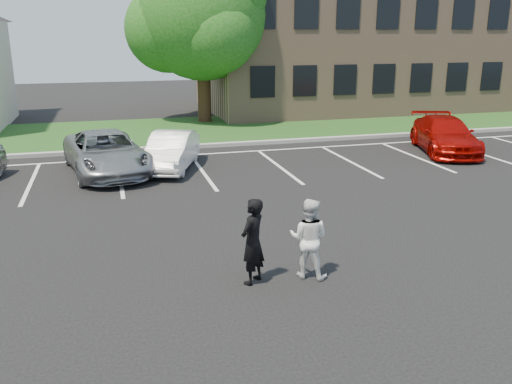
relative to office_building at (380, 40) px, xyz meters
The scene contains 11 objects.
ground_plane 26.40m from the office_building, 122.48° to the right, with size 90.00×90.00×0.00m, color black.
curb 17.68m from the office_building, 144.48° to the right, with size 40.00×0.30×0.15m, color gray.
grass_strip 15.78m from the office_building, 156.82° to the right, with size 44.00×8.00×0.08m, color #274B1C.
stall_lines 18.60m from the office_building, 134.01° to the right, with size 34.00×5.36×0.01m.
office_building is the anchor object (origin of this frame).
tree 12.46m from the office_building, 163.82° to the right, with size 7.80×7.20×8.80m.
man_black_suit 27.33m from the office_building, 122.53° to the right, with size 0.62×0.41×1.71m, color black.
man_white_shirt 26.78m from the office_building, 120.44° to the right, with size 0.79×0.61×1.62m, color white.
car_silver_minivan 22.03m from the office_building, 142.17° to the right, with size 2.36×5.12×1.42m, color #93969B.
car_white_sedan 20.37m from the office_building, 138.32° to the right, with size 1.37×3.92×1.29m, color white.
car_red_compact 14.47m from the office_building, 106.62° to the right, with size 1.94×4.77×1.38m, color #970803.
Camera 1 is at (-3.10, -10.16, 4.69)m, focal length 38.00 mm.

